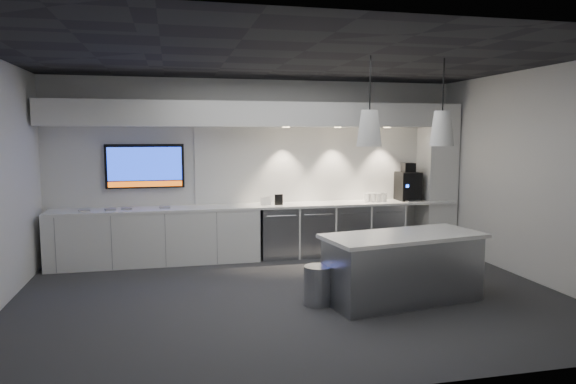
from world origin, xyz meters
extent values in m
plane|color=#313134|center=(0.00, 0.00, 0.00)|extent=(7.00, 7.00, 0.00)
plane|color=black|center=(0.00, 0.00, 3.00)|extent=(7.00, 7.00, 0.00)
plane|color=white|center=(0.00, 2.50, 1.50)|extent=(7.00, 0.00, 7.00)
plane|color=white|center=(0.00, -2.50, 1.50)|extent=(7.00, 0.00, 7.00)
plane|color=white|center=(3.50, 0.00, 1.50)|extent=(0.00, 7.00, 7.00)
cube|color=white|center=(0.00, 2.17, 0.88)|extent=(6.80, 0.65, 0.04)
cube|color=white|center=(-1.75, 2.17, 0.43)|extent=(3.30, 0.63, 0.86)
cube|color=gray|center=(0.25, 2.17, 0.42)|extent=(0.60, 0.61, 0.85)
cube|color=gray|center=(0.88, 2.17, 0.42)|extent=(0.60, 0.61, 0.85)
cube|color=gray|center=(1.51, 2.17, 0.42)|extent=(0.60, 0.61, 0.85)
cube|color=gray|center=(2.14, 2.17, 0.42)|extent=(0.60, 0.61, 0.85)
cube|color=white|center=(1.20, 2.48, 1.55)|extent=(4.60, 0.03, 1.30)
cube|color=white|center=(0.00, 2.20, 2.40)|extent=(6.90, 0.60, 0.40)
cube|color=white|center=(3.20, 2.20, 1.30)|extent=(0.55, 0.55, 2.60)
cube|color=black|center=(-1.90, 2.45, 1.56)|extent=(1.25, 0.06, 0.72)
cube|color=#132EB7|center=(-1.90, 2.42, 1.60)|extent=(1.17, 0.00, 0.54)
cube|color=#DB560C|center=(-1.90, 2.42, 1.27)|extent=(1.17, 0.00, 0.09)
cube|color=gray|center=(1.31, -0.43, 0.40)|extent=(2.01, 1.07, 0.80)
cube|color=white|center=(1.31, -0.43, 0.82)|extent=(2.12, 1.18, 0.05)
cylinder|color=gray|center=(0.24, -0.35, 0.24)|extent=(0.43, 0.43, 0.48)
cube|color=black|center=(2.64, 2.20, 1.15)|extent=(0.38, 0.42, 0.50)
cube|color=black|center=(2.64, 2.20, 1.49)|extent=(0.21, 0.21, 0.16)
cube|color=gray|center=(2.64, 1.98, 0.92)|extent=(0.28, 0.21, 0.03)
cube|color=black|center=(0.26, 2.10, 0.99)|extent=(0.14, 0.03, 0.18)
cube|color=white|center=(0.04, 2.13, 0.97)|extent=(0.18, 0.03, 0.14)
cube|color=gray|center=(-2.81, 2.09, 0.91)|extent=(0.20, 0.20, 0.02)
cube|color=gray|center=(-2.43, 2.12, 0.91)|extent=(0.19, 0.19, 0.02)
cube|color=gray|center=(-2.18, 2.16, 0.91)|extent=(0.16, 0.16, 0.02)
cube|color=gray|center=(-1.60, 2.15, 0.91)|extent=(0.18, 0.18, 0.02)
cone|color=white|center=(0.84, -0.43, 2.15)|extent=(0.30, 0.30, 0.43)
cylinder|color=black|center=(0.84, -0.43, 2.72)|extent=(0.02, 0.02, 0.70)
cone|color=white|center=(1.79, -0.43, 2.15)|extent=(0.30, 0.30, 0.43)
cylinder|color=black|center=(1.79, -0.43, 2.72)|extent=(0.02, 0.02, 0.70)
camera|label=1|loc=(-1.47, -6.22, 2.09)|focal=32.00mm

